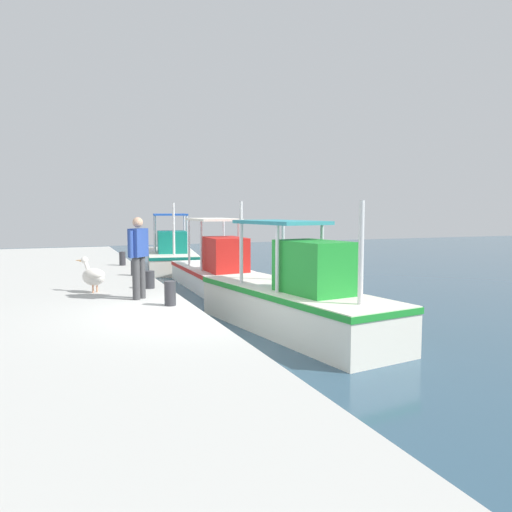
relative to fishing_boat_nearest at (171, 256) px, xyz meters
name	(u,v)px	position (x,y,z in m)	size (l,w,h in m)	color
fishing_boat_nearest	(171,256)	(0.00, 0.00, 0.00)	(6.12, 2.95, 3.00)	silver
fishing_boat_second	(219,272)	(6.45, 0.25, -0.02)	(6.46, 1.99, 2.97)	white
fishing_boat_third	(295,301)	(12.74, 0.04, 0.09)	(6.02, 2.61, 2.88)	silver
pelican	(93,275)	(10.47, -4.06, 0.58)	(0.88, 0.75, 0.82)	tan
fisherman_standing	(138,254)	(11.74, -3.20, 1.15)	(0.47, 0.46, 1.76)	#3F3F42
mooring_bollard_nearest	(122,259)	(4.87, -2.74, 0.41)	(0.21, 0.21, 0.47)	#333338
mooring_bollard_second	(134,268)	(7.75, -2.74, 0.40)	(0.20, 0.20, 0.44)	#333338
mooring_bollard_third	(150,280)	(10.36, -2.74, 0.39)	(0.23, 0.23, 0.43)	#333338
mooring_bollard_fourth	(170,293)	(12.72, -2.74, 0.42)	(0.23, 0.23, 0.49)	#333338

